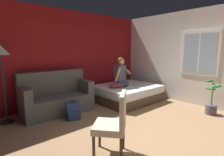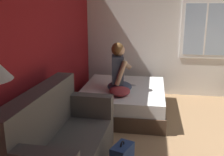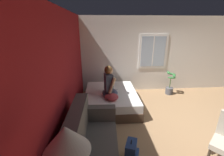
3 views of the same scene
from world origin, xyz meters
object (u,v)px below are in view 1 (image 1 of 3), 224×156
(side_chair, at_px, (114,122))
(floor_lamp, at_px, (1,57))
(throw_pillow, at_px, (117,85))
(cell_phone, at_px, (134,85))
(backpack, at_px, (73,111))
(bed, at_px, (127,93))
(potted_plant, at_px, (212,102))
(couch, at_px, (56,97))
(person_seated, at_px, (121,75))

(side_chair, bearing_deg, floor_lamp, 112.06)
(throw_pillow, bearing_deg, cell_phone, -15.04)
(backpack, relative_size, throw_pillow, 0.95)
(floor_lamp, bearing_deg, side_chair, -67.94)
(backpack, distance_m, floor_lamp, 1.89)
(bed, bearing_deg, floor_lamp, 170.33)
(backpack, xyz_separation_m, potted_plant, (2.74, -1.95, 0.11))
(backpack, bearing_deg, side_chair, -97.25)
(couch, xyz_separation_m, cell_phone, (2.25, -0.65, 0.09))
(backpack, bearing_deg, floor_lamp, 146.55)
(potted_plant, bearing_deg, backpack, 144.59)
(throw_pillow, relative_size, potted_plant, 0.56)
(bed, height_order, potted_plant, potted_plant)
(bed, bearing_deg, side_chair, -139.64)
(throw_pillow, height_order, potted_plant, potted_plant)
(bed, xyz_separation_m, cell_phone, (0.17, -0.15, 0.25))
(potted_plant, bearing_deg, person_seated, 112.85)
(side_chair, bearing_deg, potted_plant, -6.01)
(throw_pillow, relative_size, floor_lamp, 0.28)
(backpack, bearing_deg, potted_plant, -35.41)
(potted_plant, bearing_deg, bed, 108.58)
(couch, height_order, cell_phone, couch)
(couch, distance_m, cell_phone, 2.34)
(bed, height_order, person_seated, person_seated)
(potted_plant, bearing_deg, throw_pillow, 117.74)
(bed, bearing_deg, throw_pillow, 178.39)
(person_seated, distance_m, potted_plant, 2.50)
(cell_phone, bearing_deg, bed, -9.10)
(couch, distance_m, floor_lamp, 1.52)
(floor_lamp, bearing_deg, cell_phone, -11.61)
(couch, xyz_separation_m, side_chair, (-0.14, -2.38, 0.14))
(side_chair, xyz_separation_m, person_seated, (2.00, 1.94, 0.30))
(couch, bearing_deg, potted_plant, -43.73)
(bed, distance_m, cell_phone, 0.34)
(side_chair, height_order, floor_lamp, floor_lamp)
(bed, xyz_separation_m, side_chair, (-2.21, -1.88, 0.30))
(potted_plant, bearing_deg, side_chair, 173.99)
(throw_pillow, relative_size, cell_phone, 3.33)
(person_seated, distance_m, floor_lamp, 3.08)
(cell_phone, bearing_deg, person_seated, 3.01)
(throw_pillow, bearing_deg, person_seated, 12.70)
(cell_phone, xyz_separation_m, floor_lamp, (-3.37, 0.69, 0.94))
(side_chair, distance_m, throw_pillow, 2.60)
(bed, height_order, throw_pillow, throw_pillow)
(side_chair, xyz_separation_m, throw_pillow, (1.79, 1.89, 0.02))
(throw_pillow, xyz_separation_m, floor_lamp, (-2.77, 0.53, 0.88))
(throw_pillow, xyz_separation_m, potted_plant, (1.16, -2.20, -0.25))
(side_chair, relative_size, throw_pillow, 2.04)
(bed, distance_m, backpack, 2.02)
(bed, relative_size, cell_phone, 12.73)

